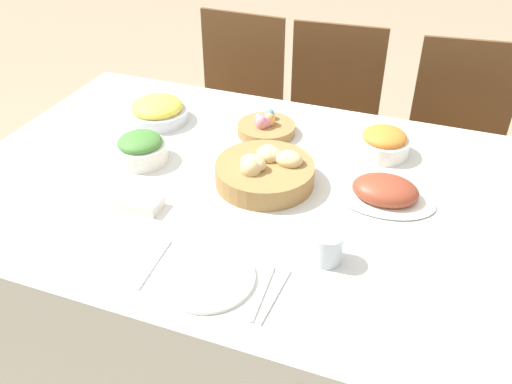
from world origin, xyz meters
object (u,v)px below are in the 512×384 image
object	(u,v)px
chair_far_center	(329,123)
green_salad_bowl	(141,148)
ham_platter	(385,192)
knife	(262,293)
egg_basket	(266,127)
pineapple_bowl	(157,111)
dinner_plate	(207,277)
chair_far_left	(233,107)
spoon	(275,296)
carrot_bowl	(384,143)
bread_basket	(265,171)
chair_far_right	(457,145)
drinking_cup	(327,247)
fork	(154,264)
butter_dish	(140,203)

from	to	relation	value
chair_far_center	green_salad_bowl	distance (m)	1.07
ham_platter	knife	xyz separation A→B (m)	(-0.20, -0.48, -0.02)
egg_basket	knife	bearing A→B (deg)	-71.17
ham_platter	pineapple_bowl	world-z (taller)	pineapple_bowl
dinner_plate	ham_platter	bearing A→B (deg)	54.21
chair_far_left	spoon	size ratio (longest dim) A/B	4.92
ham_platter	carrot_bowl	distance (m)	0.26
green_salad_bowl	knife	distance (m)	0.70
dinner_plate	bread_basket	bearing A→B (deg)	90.90
chair_far_left	dinner_plate	bearing A→B (deg)	-67.99
chair_far_left	bread_basket	distance (m)	1.09
egg_basket	spoon	size ratio (longest dim) A/B	1.08
chair_far_right	drinking_cup	world-z (taller)	chair_far_right
pineapple_bowl	egg_basket	bearing A→B (deg)	6.54
dinner_plate	spoon	xyz separation A→B (m)	(0.17, 0.00, -0.00)
chair_far_center	knife	distance (m)	1.40
fork	drinking_cup	xyz separation A→B (m)	(0.39, 0.16, 0.04)
chair_far_right	pineapple_bowl	distance (m)	1.29
butter_dish	knife	bearing A→B (deg)	-24.25
chair_far_left	knife	bearing A→B (deg)	-62.91
ham_platter	dinner_plate	bearing A→B (deg)	-125.79
carrot_bowl	fork	distance (m)	0.85
chair_far_left	dinner_plate	distance (m)	1.48
fork	egg_basket	bearing A→B (deg)	83.76
chair_far_center	ham_platter	world-z (taller)	chair_far_center
bread_basket	pineapple_bowl	xyz separation A→B (m)	(-0.50, 0.24, 0.00)
pineapple_bowl	carrot_bowl	distance (m)	0.80
dinner_plate	carrot_bowl	bearing A→B (deg)	67.82
carrot_bowl	dinner_plate	size ratio (longest dim) A/B	0.71
chair_far_center	pineapple_bowl	xyz separation A→B (m)	(-0.48, -0.68, 0.30)
chair_far_right	bread_basket	xyz separation A→B (m)	(-0.56, -0.93, 0.30)
chair_far_center	bread_basket	size ratio (longest dim) A/B	3.06
chair_far_right	ham_platter	xyz separation A→B (m)	(-0.21, -0.89, 0.28)
chair_far_right	green_salad_bowl	world-z (taller)	chair_far_right
egg_basket	dinner_plate	size ratio (longest dim) A/B	0.85
spoon	drinking_cup	size ratio (longest dim) A/B	2.28
pineapple_bowl	carrot_bowl	size ratio (longest dim) A/B	1.29
dinner_plate	knife	world-z (taller)	dinner_plate
drinking_cup	pineapple_bowl	bearing A→B (deg)	145.67
ham_platter	fork	size ratio (longest dim) A/B	1.59
drinking_cup	dinner_plate	bearing A→B (deg)	-146.71
green_salad_bowl	ham_platter	bearing A→B (deg)	4.26
egg_basket	butter_dish	world-z (taller)	egg_basket
dinner_plate	egg_basket	bearing A→B (deg)	98.25
fork	drinking_cup	distance (m)	0.43
ham_platter	dinner_plate	size ratio (longest dim) A/B	1.25
dinner_plate	spoon	size ratio (longest dim) A/B	1.27
butter_dish	ham_platter	bearing A→B (deg)	23.72
chair_far_right	butter_dish	xyz separation A→B (m)	(-0.84, -1.17, 0.28)
bread_basket	butter_dish	distance (m)	0.38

